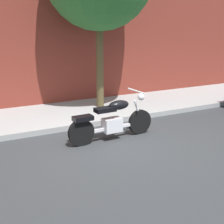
% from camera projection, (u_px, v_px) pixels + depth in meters
% --- Properties ---
extents(ground_plane, '(60.00, 60.00, 0.00)m').
position_uv_depth(ground_plane, '(120.00, 143.00, 7.19)').
color(ground_plane, '#303335').
extents(sidewalk, '(22.90, 2.45, 0.14)m').
position_uv_depth(sidewalk, '(79.00, 113.00, 9.35)').
color(sidewalk, '#979797').
rests_on(sidewalk, ground).
extents(motorcycle, '(2.18, 0.70, 1.10)m').
position_uv_depth(motorcycle, '(112.00, 120.00, 7.31)').
color(motorcycle, black).
rests_on(motorcycle, ground).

